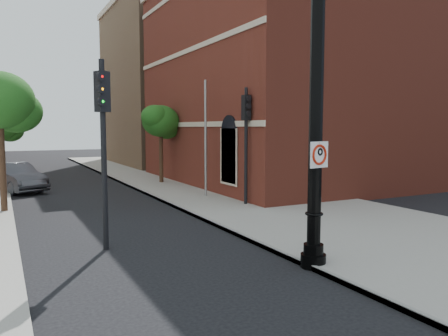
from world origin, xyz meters
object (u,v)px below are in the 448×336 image
traffic_signal_right (246,127)px  no_parking_sign (319,154)px  lamppost (316,129)px  parked_car (14,177)px  traffic_signal_left (103,123)px

traffic_signal_right → no_parking_sign: bearing=-110.2°
lamppost → parked_car: size_ratio=1.58×
traffic_signal_left → lamppost: bearing=-67.1°
lamppost → traffic_signal_right: (2.58, 7.68, 0.04)m
traffic_signal_left → traffic_signal_right: traffic_signal_left is taller
traffic_signal_left → traffic_signal_right: bearing=6.0°
lamppost → no_parking_sign: (-0.03, -0.18, -0.59)m
traffic_signal_right → lamppost: bearing=-110.3°
lamppost → traffic_signal_right: bearing=71.4°
lamppost → traffic_signal_right: lamppost is taller
no_parking_sign → parked_car: bearing=98.5°
parked_car → traffic_signal_right: bearing=-69.2°
lamppost → traffic_signal_left: bearing=137.0°
parked_car → no_parking_sign: bearing=-92.8°
lamppost → traffic_signal_right: 8.10m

